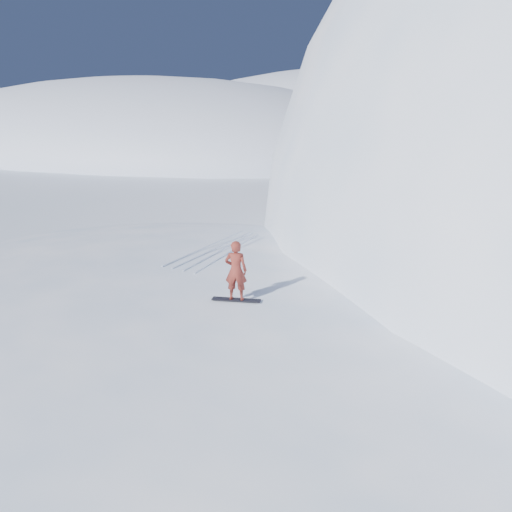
{
  "coord_description": "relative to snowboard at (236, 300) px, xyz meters",
  "views": [
    {
      "loc": [
        11.0,
        -9.61,
        7.72
      ],
      "look_at": [
        2.65,
        2.16,
        3.5
      ],
      "focal_mm": 35.0,
      "sensor_mm": 36.0,
      "label": 1
    }
  ],
  "objects": [
    {
      "name": "far_ridge_c",
      "position": [
        -42.65,
        108.84,
        -2.41
      ],
      "size": [
        140.0,
        90.0,
        36.0
      ],
      "primitive_type": "ellipsoid",
      "color": "white",
      "rests_on": "ground"
    },
    {
      "name": "vapor_plume",
      "position": [
        -62.41,
        43.35,
        -2.41
      ],
      "size": [
        9.89,
        7.91,
        6.92
      ],
      "primitive_type": "ellipsoid",
      "color": "white",
      "rests_on": "ground"
    },
    {
      "name": "snowboard",
      "position": [
        0.0,
        0.0,
        0.0
      ],
      "size": [
        1.4,
        0.88,
        0.02
      ],
      "primitive_type": "cube",
      "rotation": [
        0.0,
        0.0,
        0.46
      ],
      "color": "black",
      "rests_on": "near_ridge"
    },
    {
      "name": "wind_bumps",
      "position": [
        -3.21,
        0.96,
        -2.41
      ],
      "size": [
        16.0,
        14.4,
        1.0
      ],
      "color": "white",
      "rests_on": "ground"
    },
    {
      "name": "far_ridge_a",
      "position": [
        -72.65,
        58.84,
        -2.41
      ],
      "size": [
        120.0,
        70.0,
        28.0
      ],
      "primitive_type": "ellipsoid",
      "color": "white",
      "rests_on": "ground"
    },
    {
      "name": "ground",
      "position": [
        -2.65,
        -1.16,
        -2.41
      ],
      "size": [
        400.0,
        400.0,
        0.0
      ],
      "primitive_type": "plane",
      "color": "white",
      "rests_on": "ground"
    },
    {
      "name": "snowboarder",
      "position": [
        0.0,
        0.0,
        0.89
      ],
      "size": [
        0.76,
        0.67,
        1.76
      ],
      "primitive_type": "imported",
      "rotation": [
        0.0,
        0.0,
        3.61
      ],
      "color": "maroon",
      "rests_on": "snowboard"
    },
    {
      "name": "board_tracks",
      "position": [
        -3.98,
        4.04,
        0.01
      ],
      "size": [
        2.44,
        5.94,
        0.04
      ],
      "color": "silver",
      "rests_on": "ground"
    },
    {
      "name": "near_ridge",
      "position": [
        -1.65,
        1.84,
        -2.41
      ],
      "size": [
        36.0,
        28.0,
        4.8
      ],
      "primitive_type": "ellipsoid",
      "color": "white",
      "rests_on": "ground"
    }
  ]
}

